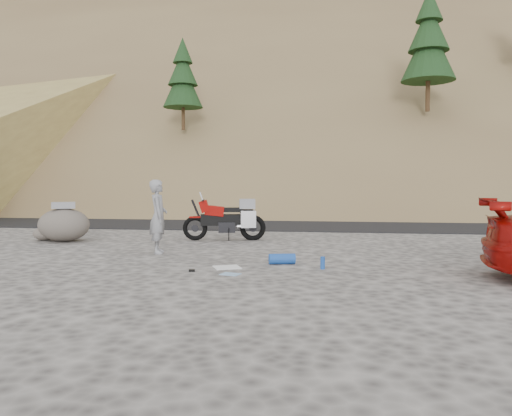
{
  "coord_description": "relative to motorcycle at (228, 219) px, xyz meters",
  "views": [
    {
      "loc": [
        3.13,
        -10.45,
        1.64
      ],
      "look_at": [
        1.5,
        1.17,
        1.0
      ],
      "focal_mm": 35.0,
      "sensor_mm": 36.0,
      "label": 1
    }
  ],
  "objects": [
    {
      "name": "gear_glove_b",
      "position": [
        0.28,
        -4.8,
        -0.56
      ],
      "size": [
        0.12,
        0.1,
        0.04
      ],
      "primitive_type": "cube",
      "rotation": [
        0.0,
        0.0,
        0.22
      ],
      "color": "black",
      "rests_on": "ground"
    },
    {
      "name": "gear_bottle",
      "position": [
        2.62,
        -4.22,
        -0.47
      ],
      "size": [
        0.09,
        0.09,
        0.23
      ],
      "primitive_type": "cylinder",
      "rotation": [
        0.0,
        0.0,
        -0.05
      ],
      "color": "#1B49A4",
      "rests_on": "ground"
    },
    {
      "name": "hillside",
      "position": [
        -0.5,
        37.84,
        10.49
      ],
      "size": [
        120.0,
        73.0,
        46.72
      ],
      "color": "brown",
      "rests_on": "ground"
    },
    {
      "name": "gear_blue_cloth",
      "position": [
        1.03,
        -4.98,
        -0.58
      ],
      "size": [
        0.38,
        0.32,
        0.01
      ],
      "primitive_type": "cube",
      "rotation": [
        0.0,
        0.0,
        -0.29
      ],
      "color": "#87AED1",
      "rests_on": "ground"
    },
    {
      "name": "gear_blue_mat",
      "position": [
        1.82,
        -3.76,
        -0.48
      ],
      "size": [
        0.55,
        0.32,
        0.21
      ],
      "primitive_type": "cylinder",
      "rotation": [
        0.0,
        1.57,
        0.23
      ],
      "color": "#1B49A4",
      "rests_on": "ground"
    },
    {
      "name": "motorcycle",
      "position": [
        0.0,
        0.0,
        0.0
      ],
      "size": [
        2.27,
        0.93,
        1.36
      ],
      "rotation": [
        0.0,
        0.0,
        0.2
      ],
      "color": "black",
      "rests_on": "ground"
    },
    {
      "name": "small_rock",
      "position": [
        -5.0,
        -0.76,
        -0.39
      ],
      "size": [
        0.64,
        0.58,
        0.37
      ],
      "rotation": [
        0.0,
        0.0,
        -0.04
      ],
      "color": "#554F49",
      "rests_on": "ground"
    },
    {
      "name": "boulder",
      "position": [
        -4.35,
        -0.91,
        -0.11
      ],
      "size": [
        1.65,
        1.51,
        1.08
      ],
      "rotation": [
        0.0,
        0.0,
        0.28
      ],
      "color": "#554F49",
      "rests_on": "ground"
    },
    {
      "name": "ground",
      "position": [
        -0.46,
        -3.04,
        -0.58
      ],
      "size": [
        140.0,
        140.0,
        0.0
      ],
      "primitive_type": "plane",
      "color": "#464240",
      "rests_on": "ground"
    },
    {
      "name": "man",
      "position": [
        -1.08,
        -2.65,
        -0.58
      ],
      "size": [
        0.56,
        0.7,
        1.67
      ],
      "primitive_type": "imported",
      "rotation": [
        0.0,
        0.0,
        1.87
      ],
      "color": "gray",
      "rests_on": "ground"
    },
    {
      "name": "road",
      "position": [
        -0.46,
        5.96,
        -0.58
      ],
      "size": [
        120.0,
        7.0,
        0.05
      ],
      "primitive_type": "cube",
      "color": "black",
      "rests_on": "ground"
    },
    {
      "name": "gear_white_cloth",
      "position": [
        0.83,
        -4.32,
        -0.57
      ],
      "size": [
        0.61,
        0.59,
        0.02
      ],
      "primitive_type": "cube",
      "rotation": [
        0.0,
        0.0,
        0.43
      ],
      "color": "white",
      "rests_on": "ground"
    }
  ]
}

